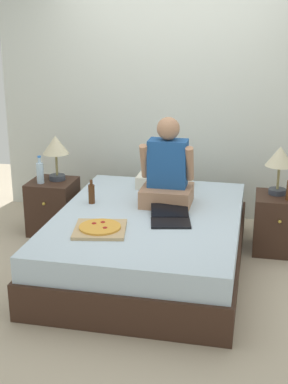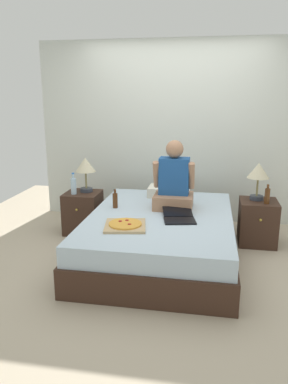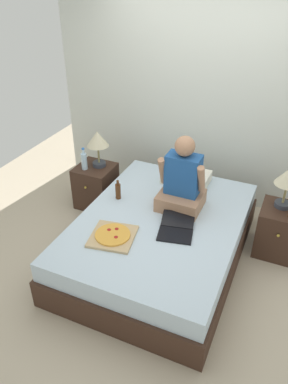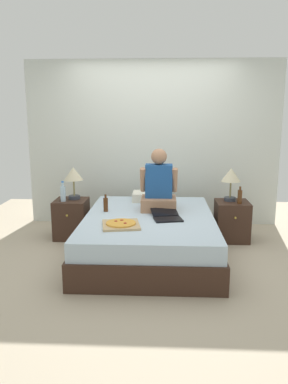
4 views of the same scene
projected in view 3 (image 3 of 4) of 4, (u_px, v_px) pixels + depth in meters
The scene contains 13 objects.
ground_plane at pixel (159, 257), 3.98m from camera, with size 5.86×5.86×0.00m, color tan.
wall_back at pixel (207, 102), 4.42m from camera, with size 3.86×0.12×2.50m, color silver.
bed at pixel (160, 239), 3.85m from camera, with size 1.59×2.16×0.50m.
nightstand_left at pixel (96, 186), 4.69m from camera, with size 0.44×0.47×0.54m.
lamp_on_left_nightstand at pixel (98, 141), 4.39m from camera, with size 0.26×0.26×0.45m.
water_bottle at pixel (84, 161), 4.44m from camera, with size 0.07×0.07×0.28m.
nightstand_right at pixel (279, 231), 3.93m from camera, with size 0.44×0.47×0.54m.
lamp_on_right_nightstand at pixel (288, 179), 3.65m from camera, with size 0.26×0.26×0.45m.
pillow at pixel (186, 177), 4.30m from camera, with size 0.52×0.34×0.12m, color silver.
person_seated at pixel (182, 182), 3.76m from camera, with size 0.47×0.40×0.78m.
laptop at pixel (176, 230), 3.54m from camera, with size 0.40×0.47×0.07m.
pizza_box at pixel (113, 236), 3.47m from camera, with size 0.46×0.46×0.04m.
beer_bottle_on_bed at pixel (118, 191), 3.99m from camera, with size 0.06×0.06×0.22m.
Camera 3 is at (1.07, -2.80, 2.72)m, focal length 35.00 mm.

